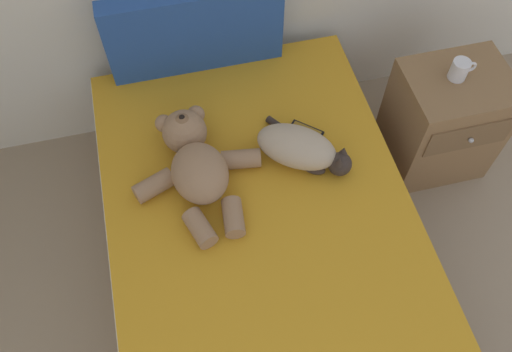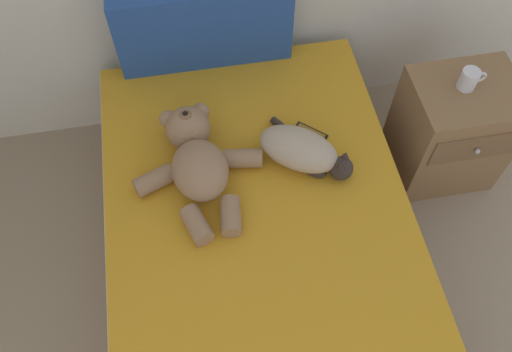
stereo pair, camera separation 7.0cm
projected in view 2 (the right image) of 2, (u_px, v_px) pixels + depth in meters
bed at (262, 259)px, 2.30m from camera, size 1.26×2.02×0.51m
patterned_cushion at (204, 29)px, 2.39m from camera, size 0.80×0.10×0.41m
cat at (303, 151)px, 2.20m from camera, size 0.40×0.40×0.15m
teddy_bear at (197, 159)px, 2.16m from camera, size 0.54×0.62×0.20m
cell_phone at (309, 134)px, 2.32m from camera, size 0.16×0.15×0.01m
nightstand at (451, 131)px, 2.60m from camera, size 0.49×0.43×0.60m
mug at (469, 79)px, 2.32m from camera, size 0.12×0.08×0.09m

